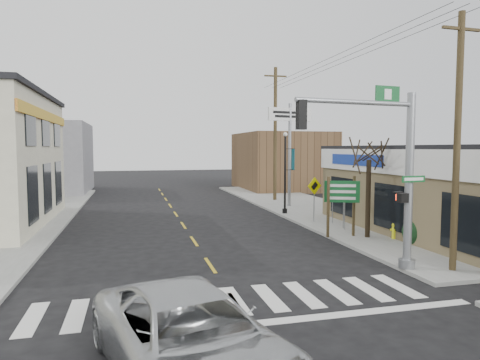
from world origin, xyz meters
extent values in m
plane|color=black|center=(0.00, 0.00, 0.00)|extent=(140.00, 140.00, 0.00)
cube|color=gray|center=(9.00, 13.00, 0.07)|extent=(6.00, 38.00, 0.13)
cube|color=gray|center=(-9.00, 13.00, 0.07)|extent=(6.00, 38.00, 0.13)
cube|color=gold|center=(0.00, 8.00, 0.01)|extent=(0.12, 56.00, 0.01)
cube|color=silver|center=(0.00, 0.40, 0.01)|extent=(11.00, 2.20, 0.01)
cube|color=brown|center=(12.00, 30.00, 2.80)|extent=(8.00, 10.00, 5.60)
cube|color=slate|center=(-11.00, 32.00, 3.20)|extent=(9.00, 10.00, 6.40)
imported|color=#B7B9BC|center=(-1.66, -3.30, 0.78)|extent=(3.84, 6.04, 1.55)
cylinder|color=gray|center=(6.20, 1.64, 3.01)|extent=(0.27, 0.27, 5.75)
cylinder|color=gray|center=(4.09, 1.64, 5.50)|extent=(4.22, 0.15, 0.15)
cube|color=black|center=(2.18, 1.64, 5.07)|extent=(0.27, 0.21, 0.86)
cube|color=#115224|center=(6.20, 1.42, 3.10)|extent=(0.91, 0.04, 0.21)
cube|color=#115224|center=(5.24, 1.64, 5.79)|extent=(0.91, 0.05, 0.53)
cube|color=black|center=(5.95, 1.59, 2.48)|extent=(0.31, 0.25, 0.31)
cube|color=#493B22|center=(5.83, 6.77, 1.49)|extent=(0.10, 0.10, 2.71)
cube|color=#493B22|center=(7.08, 6.77, 1.49)|extent=(0.10, 0.10, 2.71)
cube|color=#0B4F1F|center=(6.45, 6.71, 2.16)|extent=(1.55, 0.05, 0.97)
cylinder|color=yellow|center=(8.50, 5.75, 0.41)|extent=(0.20, 0.20, 0.56)
sphere|color=yellow|center=(8.50, 5.75, 0.72)|extent=(0.22, 0.22, 0.22)
cylinder|color=gray|center=(6.89, 10.65, 1.24)|extent=(0.05, 0.05, 2.21)
cube|color=#D2CA00|center=(6.89, 10.62, 2.08)|extent=(0.94, 0.03, 0.94)
cylinder|color=black|center=(6.42, 13.91, 2.50)|extent=(0.13, 0.13, 4.75)
sphere|color=silver|center=(6.42, 13.91, 4.92)|extent=(0.26, 0.26, 0.26)
cube|color=#0C454F|center=(6.92, 13.91, 3.42)|extent=(0.02, 0.50, 1.28)
cylinder|color=gray|center=(7.89, 17.04, 3.63)|extent=(0.21, 0.21, 6.99)
cube|color=silver|center=(7.89, 17.04, 6.38)|extent=(3.29, 0.18, 0.87)
cylinder|color=black|center=(7.55, 6.35, 1.86)|extent=(0.22, 0.22, 3.46)
ellipsoid|color=#133918|center=(8.91, 4.68, 0.62)|extent=(1.30, 1.30, 0.97)
ellipsoid|color=black|center=(9.62, 8.71, 0.54)|extent=(1.08, 1.08, 0.81)
cylinder|color=#4F3820|center=(7.50, 1.06, 4.25)|extent=(0.21, 0.21, 8.24)
cube|color=#4F3820|center=(7.50, 1.06, 7.83)|extent=(1.43, 0.09, 0.09)
cylinder|color=#3E241C|center=(8.04, 20.52, 5.15)|extent=(0.26, 0.26, 10.05)
cube|color=#3E241C|center=(8.04, 20.52, 9.52)|extent=(1.75, 0.11, 0.11)
camera|label=1|loc=(-2.61, -10.51, 4.10)|focal=32.00mm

